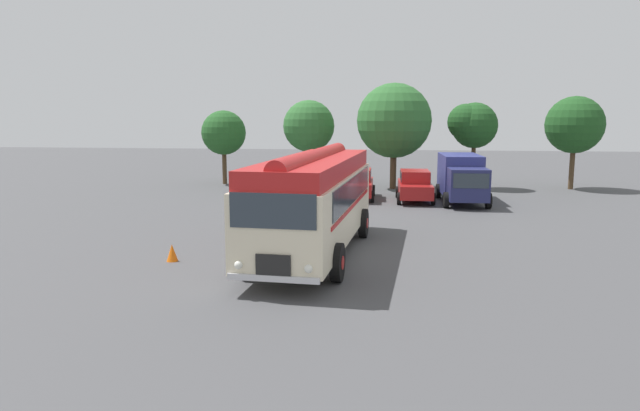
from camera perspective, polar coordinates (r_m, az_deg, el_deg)
The scene contains 12 objects.
ground_plane at distance 19.15m, azimuth 1.19°, elevation -4.86°, with size 120.00×120.00×0.00m, color #474749.
vintage_bus at distance 18.82m, azimuth -0.57°, elevation 0.78°, with size 3.38×10.27×3.49m.
car_near_left at distance 31.46m, azimuth -0.97°, elevation 2.14°, with size 2.38×4.39×1.66m.
car_mid_left at distance 31.78m, azimuth 3.72°, elevation 2.20°, with size 2.00×4.22×1.66m.
car_mid_right at distance 31.25m, azimuth 9.46°, elevation 1.98°, with size 2.02×4.23×1.66m.
box_van at distance 31.38m, azimuth 13.97°, elevation 2.81°, with size 2.44×5.82×2.50m.
tree_far_left at distance 39.13m, azimuth -9.68°, elevation 7.09°, with size 2.98×2.98×4.95m.
tree_left_of_centre at distance 37.81m, azimuth -1.16°, elevation 7.97°, with size 3.38×3.38×5.61m.
tree_centre at distance 36.33m, azimuth 7.49°, elevation 8.48°, with size 4.67×4.67×6.62m.
tree_right_of_centre at distance 37.23m, azimuth 14.93°, elevation 7.84°, with size 3.14×2.85×5.42m.
tree_far_right at distance 39.16m, azimuth 24.25°, elevation 7.46°, with size 3.55×3.55×5.80m.
traffic_cone at distance 18.74m, azimuth -14.57°, elevation -4.59°, with size 0.36×0.36×0.55m, color orange.
Camera 1 is at (1.91, -18.50, 4.56)m, focal length 32.00 mm.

